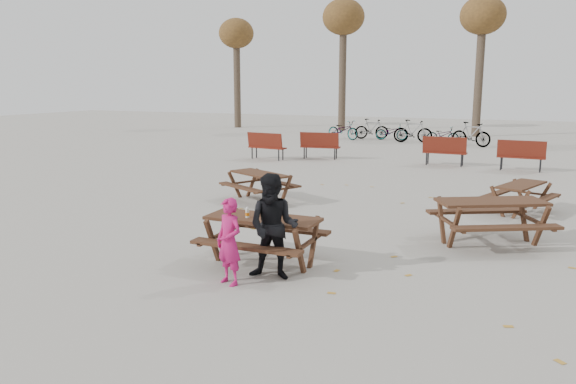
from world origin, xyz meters
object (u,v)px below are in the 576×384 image
at_px(picnic_table_far, 520,198).
at_px(main_picnic_table, 263,229).
at_px(picnic_table_north, 260,187).
at_px(child, 229,242).
at_px(adult, 274,227).
at_px(soda_bottle, 247,213).
at_px(food_tray, 273,220).
at_px(picnic_table_east, 490,222).

bearing_deg(picnic_table_far, main_picnic_table, 166.03).
bearing_deg(picnic_table_north, picnic_table_far, 38.80).
distance_m(child, picnic_table_far, 7.56).
bearing_deg(adult, soda_bottle, 137.87).
bearing_deg(food_tray, picnic_table_north, 118.58).
bearing_deg(main_picnic_table, adult, -50.95).
bearing_deg(picnic_table_east, soda_bottle, -169.57).
xyz_separation_m(child, adult, (0.48, 0.47, 0.16)).
bearing_deg(food_tray, child, -109.49).
distance_m(adult, picnic_table_far, 6.92).
relative_size(food_tray, child, 0.14).
height_order(child, picnic_table_east, child).
distance_m(main_picnic_table, soda_bottle, 0.36).
height_order(food_tray, adult, adult).
bearing_deg(picnic_table_north, picnic_table_east, 9.74).
relative_size(main_picnic_table, picnic_table_far, 1.18).
relative_size(adult, picnic_table_north, 0.96).
bearing_deg(picnic_table_far, adult, 171.50).
bearing_deg(soda_bottle, picnic_table_far, 55.62).
relative_size(picnic_table_north, picnic_table_far, 1.07).
xyz_separation_m(main_picnic_table, child, (-0.05, -1.01, 0.04)).
height_order(soda_bottle, picnic_table_north, soda_bottle).
xyz_separation_m(soda_bottle, picnic_table_far, (3.89, 5.69, -0.52)).
xyz_separation_m(food_tray, picnic_table_east, (2.99, 2.79, -0.39)).
bearing_deg(child, picnic_table_far, 81.10).
bearing_deg(adult, picnic_table_east, 38.33).
bearing_deg(picnic_table_north, child, -40.57).
distance_m(child, adult, 0.69).
distance_m(food_tray, picnic_table_north, 5.18).
relative_size(soda_bottle, picnic_table_far, 0.11).
relative_size(adult, picnic_table_east, 0.84).
bearing_deg(adult, picnic_table_far, 51.85).
relative_size(main_picnic_table, adult, 1.14).
xyz_separation_m(food_tray, child, (-0.30, -0.84, -0.16)).
xyz_separation_m(food_tray, picnic_table_north, (-2.47, 4.53, -0.44)).
bearing_deg(child, main_picnic_table, 108.05).
distance_m(food_tray, child, 0.91).
height_order(child, picnic_table_north, child).
bearing_deg(picnic_table_east, child, -160.40).
relative_size(child, picnic_table_east, 0.67).
xyz_separation_m(child, picnic_table_far, (3.73, 6.56, -0.30)).
bearing_deg(soda_bottle, main_picnic_table, 32.96).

